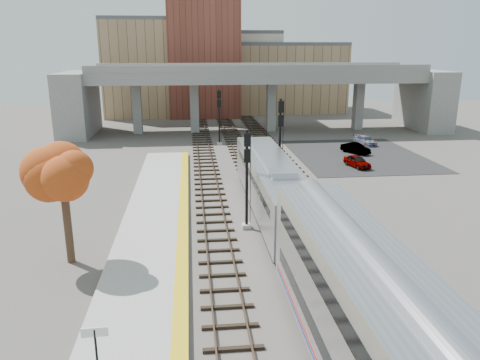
{
  "coord_description": "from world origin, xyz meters",
  "views": [
    {
      "loc": [
        -4.67,
        -21.83,
        11.74
      ],
      "look_at": [
        -1.21,
        10.46,
        2.5
      ],
      "focal_mm": 35.0,
      "sensor_mm": 36.0,
      "label": 1
    }
  ],
  "objects_px": {
    "locomotive": "(271,184)",
    "signal_mast_mid": "(280,142)",
    "car_a": "(357,161)",
    "car_c": "(365,140)",
    "signal_mast_far": "(219,118)",
    "car_b": "(356,148)",
    "signal_mast_near": "(247,182)",
    "tree": "(62,172)"
  },
  "relations": [
    {
      "from": "signal_mast_near",
      "to": "car_c",
      "type": "relative_size",
      "value": 1.83
    },
    {
      "from": "signal_mast_near",
      "to": "signal_mast_mid",
      "type": "xyz_separation_m",
      "value": [
        4.1,
        10.04,
        0.59
      ]
    },
    {
      "from": "signal_mast_far",
      "to": "car_a",
      "type": "xyz_separation_m",
      "value": [
        13.14,
        -12.91,
        -2.7
      ]
    },
    {
      "from": "locomotive",
      "to": "car_a",
      "type": "relative_size",
      "value": 5.48
    },
    {
      "from": "locomotive",
      "to": "car_b",
      "type": "bearing_deg",
      "value": 55.32
    },
    {
      "from": "tree",
      "to": "car_b",
      "type": "distance_m",
      "value": 36.39
    },
    {
      "from": "locomotive",
      "to": "car_b",
      "type": "relative_size",
      "value": 5.33
    },
    {
      "from": "signal_mast_near",
      "to": "car_c",
      "type": "height_order",
      "value": "signal_mast_near"
    },
    {
      "from": "car_a",
      "to": "car_c",
      "type": "relative_size",
      "value": 0.95
    },
    {
      "from": "signal_mast_near",
      "to": "tree",
      "type": "xyz_separation_m",
      "value": [
        -10.51,
        -3.93,
        2.01
      ]
    },
    {
      "from": "signal_mast_near",
      "to": "car_b",
      "type": "height_order",
      "value": "signal_mast_near"
    },
    {
      "from": "signal_mast_mid",
      "to": "tree",
      "type": "distance_m",
      "value": 20.26
    },
    {
      "from": "locomotive",
      "to": "signal_mast_far",
      "type": "height_order",
      "value": "signal_mast_far"
    },
    {
      "from": "signal_mast_mid",
      "to": "car_c",
      "type": "bearing_deg",
      "value": 49.14
    },
    {
      "from": "locomotive",
      "to": "tree",
      "type": "bearing_deg",
      "value": -152.49
    },
    {
      "from": "signal_mast_far",
      "to": "car_c",
      "type": "height_order",
      "value": "signal_mast_far"
    },
    {
      "from": "locomotive",
      "to": "tree",
      "type": "relative_size",
      "value": 2.69
    },
    {
      "from": "signal_mast_far",
      "to": "signal_mast_mid",
      "type": "bearing_deg",
      "value": -77.31
    },
    {
      "from": "locomotive",
      "to": "signal_mast_mid",
      "type": "bearing_deg",
      "value": 74.89
    },
    {
      "from": "locomotive",
      "to": "signal_mast_mid",
      "type": "xyz_separation_m",
      "value": [
        2.0,
        7.41,
        1.56
      ]
    },
    {
      "from": "signal_mast_near",
      "to": "signal_mast_mid",
      "type": "bearing_deg",
      "value": 67.79
    },
    {
      "from": "signal_mast_near",
      "to": "signal_mast_mid",
      "type": "distance_m",
      "value": 10.86
    },
    {
      "from": "locomotive",
      "to": "tree",
      "type": "distance_m",
      "value": 14.52
    },
    {
      "from": "signal_mast_far",
      "to": "car_b",
      "type": "distance_m",
      "value": 16.8
    },
    {
      "from": "signal_mast_far",
      "to": "car_c",
      "type": "xyz_separation_m",
      "value": [
        18.09,
        -2.03,
        -2.77
      ]
    },
    {
      "from": "signal_mast_near",
      "to": "car_a",
      "type": "xyz_separation_m",
      "value": [
        13.14,
        15.34,
        -2.61
      ]
    },
    {
      "from": "tree",
      "to": "car_c",
      "type": "relative_size",
      "value": 1.94
    },
    {
      "from": "tree",
      "to": "car_a",
      "type": "relative_size",
      "value": 2.04
    },
    {
      "from": "car_a",
      "to": "car_c",
      "type": "height_order",
      "value": "car_a"
    },
    {
      "from": "car_c",
      "to": "car_b",
      "type": "bearing_deg",
      "value": -135.97
    },
    {
      "from": "signal_mast_mid",
      "to": "car_c",
      "type": "distance_m",
      "value": 21.64
    },
    {
      "from": "signal_mast_far",
      "to": "car_b",
      "type": "relative_size",
      "value": 1.91
    },
    {
      "from": "car_a",
      "to": "locomotive",
      "type": "bearing_deg",
      "value": -144.8
    },
    {
      "from": "tree",
      "to": "car_a",
      "type": "xyz_separation_m",
      "value": [
        23.64,
        19.27,
        -4.62
      ]
    },
    {
      "from": "car_c",
      "to": "signal_mast_mid",
      "type": "bearing_deg",
      "value": -144.89
    },
    {
      "from": "signal_mast_near",
      "to": "signal_mast_far",
      "type": "distance_m",
      "value": 28.25
    },
    {
      "from": "signal_mast_mid",
      "to": "car_b",
      "type": "bearing_deg",
      "value": 46.02
    },
    {
      "from": "signal_mast_near",
      "to": "car_b",
      "type": "distance_m",
      "value": 26.41
    },
    {
      "from": "tree",
      "to": "car_b",
      "type": "relative_size",
      "value": 1.98
    },
    {
      "from": "tree",
      "to": "car_c",
      "type": "height_order",
      "value": "tree"
    },
    {
      "from": "car_b",
      "to": "car_c",
      "type": "bearing_deg",
      "value": 28.25
    },
    {
      "from": "car_c",
      "to": "car_a",
      "type": "bearing_deg",
      "value": -128.53
    }
  ]
}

